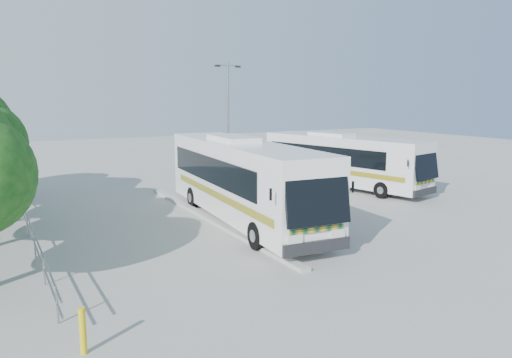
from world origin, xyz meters
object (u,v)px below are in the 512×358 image
coach_adjacent (343,160)px  lamppost (228,118)px  coach_main (243,179)px  bollard (83,331)px

coach_adjacent → lamppost: lamppost is taller
coach_main → coach_adjacent: size_ratio=1.13×
coach_adjacent → lamppost: bearing=129.8°
lamppost → bollard: (-12.35, -18.11, -3.78)m
coach_main → coach_adjacent: bearing=30.2°
coach_main → lamppost: lamppost is taller
lamppost → coach_main: bearing=-120.8°
coach_main → lamppost: bearing=72.1°
coach_adjacent → lamppost: size_ratio=1.51×
coach_adjacent → bollard: (-18.23, -13.70, -1.23)m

